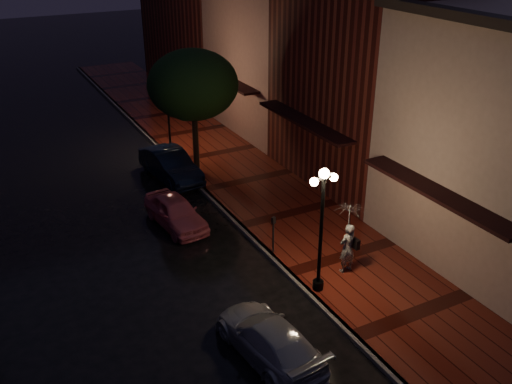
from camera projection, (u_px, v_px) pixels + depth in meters
ground at (241, 229)px, 22.68m from camera, size 120.00×120.00×0.00m
sidewalk at (290, 215)px, 23.59m from camera, size 4.50×60.00×0.15m
curb at (241, 227)px, 22.64m from camera, size 0.25×60.00×0.15m
storefront_near at (507, 148)px, 18.98m from camera, size 5.00×8.00×8.50m
storefront_mid at (363, 62)px, 24.81m from camera, size 5.00×8.00×11.00m
storefront_far at (273, 51)px, 31.62m from camera, size 5.00×8.00×9.00m
storefront_extra at (202, 16)px, 39.37m from camera, size 5.00×12.00×10.00m
streetlamp_near at (321, 223)px, 17.71m from camera, size 0.96×0.36×4.31m
streetlamp_far at (168, 105)px, 28.86m from camera, size 0.96×0.36×4.31m
street_tree at (193, 87)px, 25.86m from camera, size 4.16×4.16×5.80m
pink_car at (176, 212)px, 22.66m from camera, size 1.81×3.72×1.22m
navy_car at (170, 165)px, 26.72m from camera, size 1.93×4.38×1.40m
silver_car at (269, 339)px, 15.88m from camera, size 2.03×4.17×1.17m
woman_with_umbrella at (349, 228)px, 19.00m from camera, size 1.06×1.08×2.55m
parking_meter at (273, 231)px, 20.43m from camera, size 0.15×0.12×1.45m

